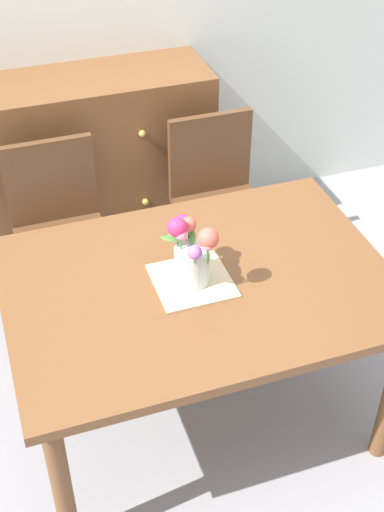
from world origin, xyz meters
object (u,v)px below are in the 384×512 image
chair_left (59,224)px  chair_right (217,194)px  flower_vase (192,253)px  dining_table (199,299)px  dresser (78,169)px

chair_left → chair_right: 0.79m
chair_right → flower_vase: flower_vase is taller
dining_table → chair_left: size_ratio=1.60×
dresser → flower_vase: (0.18, -1.33, 0.39)m
flower_vase → dining_table: bearing=-0.3°
dining_table → dresser: 1.36m
chair_left → chair_right: (0.79, 0.00, 0.00)m
chair_left → flower_vase: 1.00m
dining_table → chair_left: 0.95m
flower_vase → dresser: bearing=97.8°
flower_vase → chair_right: bearing=63.7°
chair_left → flower_vase: (0.37, -0.85, 0.37)m
dining_table → chair_left: (-0.39, 0.85, -0.14)m
dresser → chair_left: bearing=-111.0°
dining_table → chair_right: (0.39, 0.85, -0.14)m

